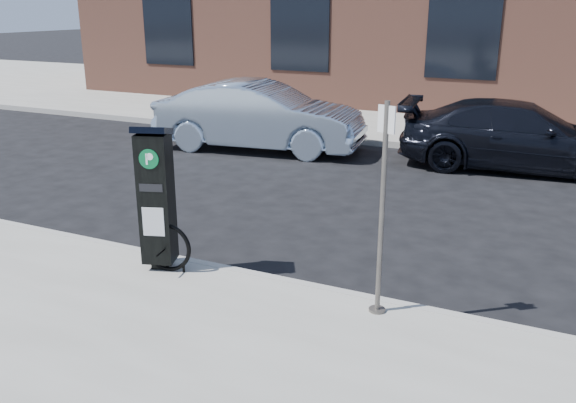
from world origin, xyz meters
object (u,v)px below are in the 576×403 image
Objects in this scene: parking_kiosk at (156,196)px; sign_pole at (382,212)px; bike_rack at (167,248)px; car_silver at (260,116)px; car_dark at (518,136)px.

sign_pole is at bearing -17.54° from parking_kiosk.
bike_rack is at bearing -158.50° from sign_pole.
parking_kiosk is 2.89× the size of bike_rack.
car_silver is (-2.36, 6.87, 0.34)m from bike_rack.
sign_pole is 0.47× the size of car_silver.
car_dark is at bearing -90.51° from car_silver.
sign_pole reaches higher than car_dark.
bike_rack is at bearing 150.38° from car_dark.
sign_pole reaches higher than bike_rack.
parking_kiosk is at bearing 149.31° from car_dark.
sign_pole is 2.76m from bike_rack.
parking_kiosk reaches higher than bike_rack.
car_silver is 1.00× the size of car_dark.
bike_rack is at bearing -168.81° from car_silver.
parking_kiosk reaches higher than car_silver.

